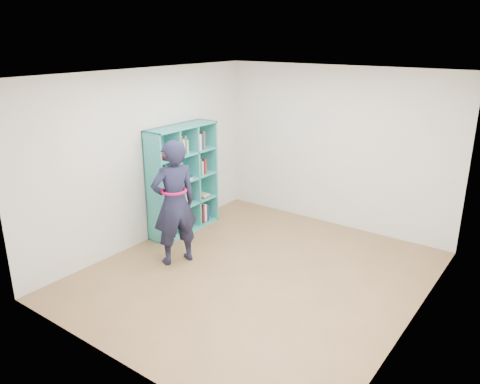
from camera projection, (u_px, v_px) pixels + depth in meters
The scene contains 9 objects.
floor at pixel (256, 274), 6.25m from camera, with size 4.50×4.50×0.00m, color brown.
ceiling at pixel (259, 75), 5.42m from camera, with size 4.50×4.50×0.00m, color white.
wall_left at pixel (147, 158), 6.95m from camera, with size 0.02×4.50×2.60m, color silver.
wall_right at pixel (421, 217), 4.72m from camera, with size 0.02×4.50×2.60m, color silver.
wall_back at pixel (336, 148), 7.55m from camera, with size 4.00×0.02×2.60m, color silver.
wall_front at pixel (114, 243), 4.12m from camera, with size 4.00×0.02×2.60m, color silver.
bookshelf at pixel (182, 181), 7.43m from camera, with size 0.38×1.29×1.72m.
person at pixel (174, 203), 6.34m from camera, with size 0.64×0.75×1.75m.
smartphone at pixel (175, 191), 6.45m from camera, with size 0.03×0.10×0.13m.
Camera 1 is at (3.11, -4.62, 3.05)m, focal length 35.00 mm.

